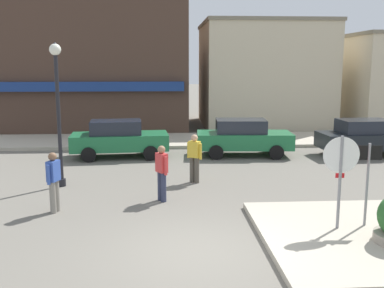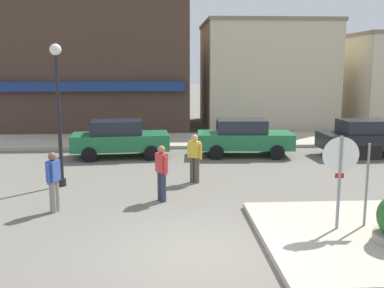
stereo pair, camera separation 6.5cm
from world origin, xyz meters
TOP-DOWN VIEW (x-y plane):
  - ground_plane at (0.00, 0.00)m, footprint 160.00×160.00m
  - kerb_far at (0.00, 13.60)m, footprint 80.00×4.00m
  - stop_sign at (3.27, 0.85)m, footprint 0.82×0.09m
  - one_way_sign at (3.97, 0.99)m, footprint 0.60×0.07m
  - lamp_post at (-3.99, 5.46)m, footprint 0.36×0.36m
  - parked_car_nearest at (-2.59, 9.95)m, footprint 4.12×2.11m
  - parked_car_second at (2.68, 9.96)m, footprint 4.10×2.06m
  - parked_car_third at (7.89, 9.59)m, footprint 4.08×2.02m
  - pedestrian_crossing_near at (0.29, 5.63)m, footprint 0.50×0.39m
  - pedestrian_crossing_far at (-3.60, 2.86)m, footprint 0.32×0.55m
  - pedestrian_kerb_side at (-0.77, 3.66)m, footprint 0.37×0.52m
  - building_corner_shop at (-4.82, 20.40)m, footprint 11.30×10.13m
  - building_storefront_left_near at (5.57, 19.80)m, footprint 7.66×7.51m

SIDE VIEW (x-z plane):
  - ground_plane at x=0.00m, z-range 0.00..0.00m
  - kerb_far at x=0.00m, z-range 0.00..0.15m
  - parked_car_nearest at x=-2.59m, z-range 0.03..1.59m
  - parked_car_second at x=2.68m, z-range 0.03..1.59m
  - parked_car_third at x=7.89m, z-range 0.03..1.59m
  - pedestrian_crossing_near at x=0.29m, z-range 0.06..1.67m
  - pedestrian_crossing_far at x=-3.60m, z-range 0.06..1.67m
  - pedestrian_kerb_side at x=-0.77m, z-range 0.06..1.67m
  - one_way_sign at x=3.97m, z-range 0.28..2.38m
  - stop_sign at x=3.27m, z-range 0.37..2.67m
  - lamp_post at x=-3.99m, z-range 0.69..5.23m
  - building_storefront_left_near at x=5.57m, z-range 0.00..6.44m
  - building_corner_shop at x=-4.82m, z-range 0.00..7.98m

